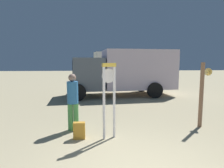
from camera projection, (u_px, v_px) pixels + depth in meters
The scene contains 6 objects.
standing_clock at pixel (109, 93), 5.05m from camera, with size 0.39×0.22×2.06m.
arrow_sign at pixel (205, 84), 6.14m from camera, with size 0.76×0.74×2.07m.
person_near_clock at pixel (73, 99), 5.68m from camera, with size 0.33×0.33×1.73m.
backpack at pixel (79, 131), 5.12m from camera, with size 0.32×0.19×0.46m.
box_truck_near at pixel (126, 71), 11.63m from camera, with size 6.53×3.17×2.79m.
box_truck_far at pixel (126, 66), 19.40m from camera, with size 7.31×3.30×3.03m.
Camera 1 is at (-0.81, -2.96, 2.10)m, focal length 30.17 mm.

